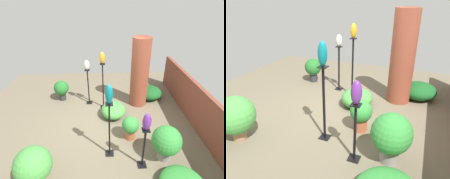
# 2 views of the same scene
# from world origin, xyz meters

# --- Properties ---
(ground_plane) EXTENTS (8.00, 8.00, 0.00)m
(ground_plane) POSITION_xyz_m (0.00, 0.00, 0.00)
(ground_plane) COLOR #6B604C
(brick_pillar) EXTENTS (0.59, 0.59, 2.33)m
(brick_pillar) POSITION_xyz_m (-1.25, 1.31, 1.17)
(brick_pillar) COLOR brown
(brick_pillar) RESTS_ON ground
(pedestal_teal) EXTENTS (0.20, 0.20, 1.47)m
(pedestal_teal) POSITION_xyz_m (0.98, 0.23, 0.68)
(pedestal_teal) COLOR black
(pedestal_teal) RESTS_ON ground
(pedestal_ivory) EXTENTS (0.20, 0.20, 1.28)m
(pedestal_ivory) POSITION_xyz_m (-1.33, -0.41, 0.59)
(pedestal_ivory) COLOR black
(pedestal_ivory) RESTS_ON ground
(pedestal_violet) EXTENTS (0.20, 0.20, 1.06)m
(pedestal_violet) POSITION_xyz_m (1.34, 0.95, 0.48)
(pedestal_violet) COLOR black
(pedestal_violet) RESTS_ON ground
(pedestal_amber) EXTENTS (0.20, 0.20, 1.59)m
(pedestal_amber) POSITION_xyz_m (-1.04, 0.09, 0.74)
(pedestal_amber) COLOR black
(pedestal_amber) RESTS_ON ground
(art_vase_teal) EXTENTS (0.18, 0.16, 0.44)m
(art_vase_teal) POSITION_xyz_m (0.98, 0.23, 1.69)
(art_vase_teal) COLOR #0F727A
(art_vase_teal) RESTS_ON pedestal_teal
(art_vase_ivory) EXTENTS (0.16, 0.17, 0.33)m
(art_vase_ivory) POSITION_xyz_m (-1.33, -0.41, 1.44)
(art_vase_ivory) COLOR beige
(art_vase_ivory) RESTS_ON pedestal_ivory
(art_vase_violet) EXTENTS (0.17, 0.18, 0.39)m
(art_vase_violet) POSITION_xyz_m (1.34, 0.95, 1.25)
(art_vase_violet) COLOR #6B2D8C
(art_vase_violet) RESTS_ON pedestal_violet
(art_vase_amber) EXTENTS (0.15, 0.16, 0.37)m
(art_vase_amber) POSITION_xyz_m (-1.04, 0.09, 1.77)
(art_vase_amber) COLOR orange
(art_vase_amber) RESTS_ON pedestal_amber
(potted_plant_mid_left) EXTENTS (0.52, 0.52, 0.74)m
(potted_plant_mid_left) POSITION_xyz_m (-1.62, -1.41, 0.45)
(potted_plant_mid_left) COLOR #2D2D33
(potted_plant_mid_left) RESTS_ON ground
(potted_plant_back_center) EXTENTS (0.74, 0.74, 0.90)m
(potted_plant_back_center) POSITION_xyz_m (1.64, -1.29, 0.52)
(potted_plant_back_center) COLOR #936B4C
(potted_plant_back_center) RESTS_ON ground
(potted_plant_mid_right) EXTENTS (0.68, 0.68, 0.89)m
(potted_plant_mid_right) POSITION_xyz_m (1.16, 1.51, 0.52)
(potted_plant_mid_right) COLOR gray
(potted_plant_mid_right) RESTS_ON ground
(potted_plant_walkway_edge) EXTENTS (0.45, 0.45, 0.67)m
(potted_plant_walkway_edge) POSITION_xyz_m (0.47, 0.80, 0.39)
(potted_plant_walkway_edge) COLOR #B25B38
(potted_plant_walkway_edge) RESTS_ON ground
(foliage_bed_east) EXTENTS (0.85, 0.77, 0.44)m
(foliage_bed_east) POSITION_xyz_m (-0.53, 0.40, 0.22)
(foliage_bed_east) COLOR #479942
(foliage_bed_east) RESTS_ON ground
(foliage_bed_center) EXTENTS (0.86, 0.90, 0.45)m
(foliage_bed_center) POSITION_xyz_m (-1.57, 1.81, 0.22)
(foliage_bed_center) COLOR #195923
(foliage_bed_center) RESTS_ON ground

